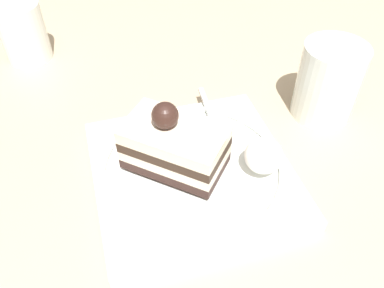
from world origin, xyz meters
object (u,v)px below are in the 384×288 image
cake_slice (174,145)px  fork (211,116)px  drink_glass_near (24,35)px  drink_glass_far (327,84)px  whipped_cream_dollop (264,156)px  dessert_plate (192,170)px

cake_slice → fork: size_ratio=1.16×
cake_slice → drink_glass_near: (-0.29, -0.17, -0.01)m
cake_slice → drink_glass_far: (-0.06, 0.21, -0.00)m
whipped_cream_dollop → drink_glass_far: 0.15m
cake_slice → whipped_cream_dollop: (0.03, 0.09, -0.01)m
whipped_cream_dollop → drink_glass_far: drink_glass_far is taller
drink_glass_near → whipped_cream_dollop: bearing=38.9°
dessert_plate → whipped_cream_dollop: 0.08m
dessert_plate → drink_glass_near: bearing=-147.8°
cake_slice → drink_glass_far: 0.22m
fork → drink_glass_near: drink_glass_near is taller
fork → dessert_plate: bearing=-30.6°
whipped_cream_dollop → drink_glass_near: bearing=-141.1°
drink_glass_near → drink_glass_far: 0.44m
cake_slice → drink_glass_far: cake_slice is taller
cake_slice → drink_glass_near: bearing=-149.8°
dessert_plate → cake_slice: cake_slice is taller
cake_slice → fork: 0.09m
dessert_plate → cake_slice: 0.04m
dessert_plate → whipped_cream_dollop: bearing=71.9°
fork → drink_glass_far: size_ratio=1.07×
fork → cake_slice: bearing=-42.6°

